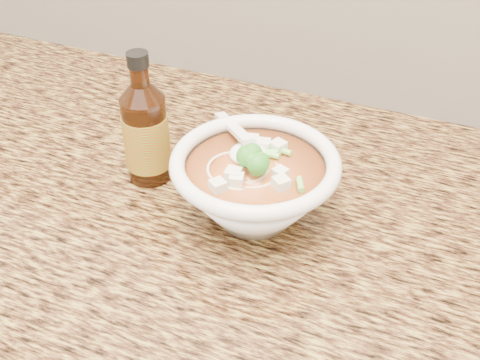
% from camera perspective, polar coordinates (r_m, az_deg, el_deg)
% --- Properties ---
extents(counter_slab, '(4.00, 0.68, 0.04)m').
position_cam_1_polar(counter_slab, '(0.81, 0.59, -2.95)').
color(counter_slab, olive).
rests_on(counter_slab, cabinet).
extents(soup_bowl, '(0.21, 0.21, 0.12)m').
position_cam_1_polar(soup_bowl, '(0.74, 1.40, -0.66)').
color(soup_bowl, white).
rests_on(soup_bowl, counter_slab).
extents(hot_sauce_bottle, '(0.07, 0.07, 0.19)m').
position_cam_1_polar(hot_sauce_bottle, '(0.81, -8.91, 4.40)').
color(hot_sauce_bottle, '#3A1807').
rests_on(hot_sauce_bottle, counter_slab).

